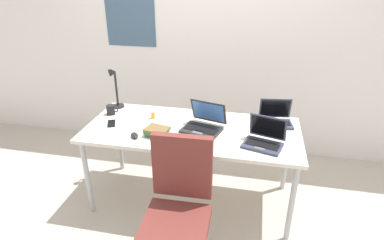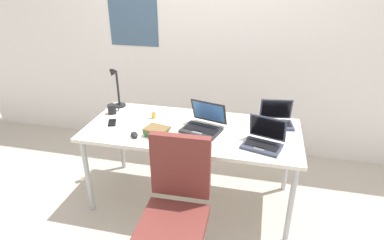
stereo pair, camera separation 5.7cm
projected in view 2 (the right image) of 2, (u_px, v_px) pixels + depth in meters
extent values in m
plane|color=#B7AD9E|center=(192.00, 198.00, 3.04)|extent=(12.00, 12.00, 0.00)
cube|color=silver|center=(215.00, 36.00, 3.45)|extent=(6.00, 0.12, 2.60)
cube|color=#3F5972|center=(132.00, 10.00, 3.47)|extent=(0.56, 0.01, 0.76)
cube|color=silver|center=(192.00, 130.00, 2.73)|extent=(1.80, 0.80, 0.03)
cylinder|color=#B2B5BA|center=(88.00, 176.00, 2.76)|extent=(0.04, 0.04, 0.71)
cylinder|color=#B2B5BA|center=(291.00, 206.00, 2.42)|extent=(0.04, 0.04, 0.71)
cylinder|color=#B2B5BA|center=(121.00, 139.00, 3.36)|extent=(0.04, 0.04, 0.71)
cylinder|color=#B2B5BA|center=(288.00, 158.00, 3.02)|extent=(0.04, 0.04, 0.71)
cylinder|color=black|center=(120.00, 105.00, 3.16)|extent=(0.12, 0.12, 0.02)
cylinder|color=black|center=(118.00, 88.00, 3.08)|extent=(0.02, 0.02, 0.34)
cylinder|color=black|center=(114.00, 72.00, 2.97)|extent=(0.01, 0.08, 0.01)
cone|color=black|center=(112.00, 74.00, 2.94)|extent=(0.07, 0.09, 0.09)
cube|color=#33384C|center=(262.00, 146.00, 2.44)|extent=(0.33, 0.27, 0.02)
cube|color=black|center=(262.00, 145.00, 2.43)|extent=(0.27, 0.17, 0.00)
cube|color=#595B60|center=(259.00, 149.00, 2.38)|extent=(0.09, 0.06, 0.00)
cube|color=#33384C|center=(268.00, 128.00, 2.48)|extent=(0.29, 0.12, 0.19)
cube|color=black|center=(267.00, 128.00, 2.48)|extent=(0.26, 0.10, 0.16)
cube|color=#232326|center=(201.00, 130.00, 2.68)|extent=(0.36, 0.29, 0.02)
cube|color=black|center=(201.00, 129.00, 2.67)|extent=(0.30, 0.19, 0.00)
cube|color=#595B60|center=(197.00, 132.00, 2.62)|extent=(0.10, 0.07, 0.00)
cube|color=#232326|center=(209.00, 112.00, 2.74)|extent=(0.32, 0.16, 0.21)
cube|color=#3F72BF|center=(209.00, 112.00, 2.74)|extent=(0.29, 0.13, 0.17)
cube|color=#33384C|center=(277.00, 125.00, 2.77)|extent=(0.30, 0.22, 0.02)
cube|color=black|center=(277.00, 124.00, 2.76)|extent=(0.25, 0.14, 0.00)
cube|color=#595B60|center=(278.00, 127.00, 2.71)|extent=(0.08, 0.05, 0.00)
cube|color=#33384C|center=(276.00, 109.00, 2.82)|extent=(0.27, 0.07, 0.19)
cube|color=black|center=(276.00, 109.00, 2.81)|extent=(0.25, 0.06, 0.16)
ellipsoid|color=black|center=(134.00, 135.00, 2.59)|extent=(0.10, 0.11, 0.03)
cube|color=black|center=(112.00, 123.00, 2.82)|extent=(0.11, 0.15, 0.01)
cylinder|color=gold|center=(154.00, 115.00, 2.90)|extent=(0.04, 0.04, 0.06)
cylinder|color=white|center=(153.00, 111.00, 2.88)|extent=(0.04, 0.04, 0.01)
cube|color=#336638|center=(156.00, 133.00, 2.62)|extent=(0.17, 0.12, 0.02)
cube|color=#336638|center=(156.00, 131.00, 2.60)|extent=(0.19, 0.18, 0.02)
cube|color=brown|center=(157.00, 129.00, 2.60)|extent=(0.21, 0.18, 0.02)
cylinder|color=black|center=(112.00, 109.00, 2.99)|extent=(0.08, 0.08, 0.09)
torus|color=black|center=(117.00, 109.00, 2.98)|extent=(0.05, 0.01, 0.05)
cube|color=brown|center=(172.00, 226.00, 2.15)|extent=(0.45, 0.45, 0.07)
cube|color=brown|center=(180.00, 166.00, 2.23)|extent=(0.42, 0.07, 0.48)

